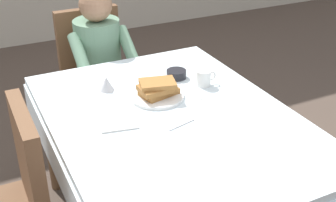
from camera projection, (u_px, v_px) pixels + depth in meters
dining_table_main at (172, 132)px, 2.14m from camera, size 1.12×1.52×0.74m
chair_diner at (95, 68)px, 3.11m from camera, size 0.44×0.45×0.93m
diner_person at (100, 57)px, 2.92m from camera, size 0.40×0.43×1.12m
chair_left_side at (11, 199)px, 1.90m from camera, size 0.45×0.44×0.93m
plate_breakfast at (157, 96)px, 2.26m from camera, size 0.28×0.28×0.02m
breakfast_stack at (158, 88)px, 2.23m from camera, size 0.21×0.16×0.08m
cup_coffee at (204, 78)px, 2.37m from camera, size 0.11×0.08×0.08m
bowl_butter at (176, 74)px, 2.46m from camera, size 0.11×0.11×0.04m
syrup_pitcher at (106, 84)px, 2.32m from camera, size 0.08×0.08×0.07m
fork_left_of_plate at (123, 107)px, 2.17m from camera, size 0.02×0.18×0.00m
knife_right_of_plate at (191, 91)px, 2.32m from camera, size 0.03×0.20×0.00m
spoon_near_edge at (181, 125)px, 2.02m from camera, size 0.15×0.05×0.00m
napkin_folded at (118, 124)px, 2.03m from camera, size 0.19×0.15×0.01m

